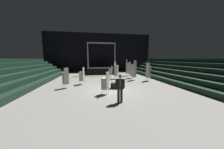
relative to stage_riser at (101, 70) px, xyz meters
name	(u,v)px	position (x,y,z in m)	size (l,w,h in m)	color
ground_plane	(111,90)	(0.00, -11.01, -0.68)	(22.00, 30.00, 0.10)	gray
arena_end_wall	(100,53)	(0.00, 3.99, 3.37)	(22.00, 0.30, 8.00)	black
bleacher_bank_left	(2,75)	(-8.75, -10.01, 0.72)	(4.50, 24.00, 2.70)	black
bleacher_bank_right	(190,71)	(8.75, -10.01, 0.72)	(4.50, 24.00, 2.70)	black
stage_riser	(101,70)	(0.00, 0.00, 0.00)	(5.01, 3.21, 5.37)	black
man_with_tie	(120,87)	(0.11, -14.00, 0.36)	(0.57, 0.27, 1.75)	black
chair_stack_front_left	(148,72)	(5.17, -7.74, 0.48)	(0.60, 0.60, 2.22)	#B2B5BA
chair_stack_front_right	(131,70)	(3.76, -5.56, 0.52)	(0.45, 0.45, 2.31)	#B2B5BA
chair_stack_mid_left	(111,72)	(0.99, -4.61, 0.23)	(0.55, 0.55, 1.71)	#B2B5BA
chair_stack_mid_right	(66,78)	(-3.92, -9.81, 0.31)	(0.62, 0.62, 1.88)	#B2B5BA
chair_stack_mid_centre	(82,76)	(-2.62, -8.43, 0.27)	(0.55, 0.55, 1.79)	#B2B5BA
chair_stack_rear_left	(128,68)	(3.89, -3.44, 0.65)	(0.47, 0.47, 2.56)	#B2B5BA
chair_stack_rear_right	(134,70)	(3.59, -7.03, 0.61)	(0.58, 0.58, 2.48)	#B2B5BA
chair_stack_rear_centre	(116,70)	(1.60, -5.67, 0.52)	(0.61, 0.61, 2.31)	#B2B5BA
chair_stack_aisle_left	(105,83)	(-0.59, -12.22, 0.23)	(0.60, 0.60, 1.71)	#B2B5BA
equipment_road_case	(116,86)	(0.54, -10.65, -0.39)	(0.90, 0.60, 0.47)	black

